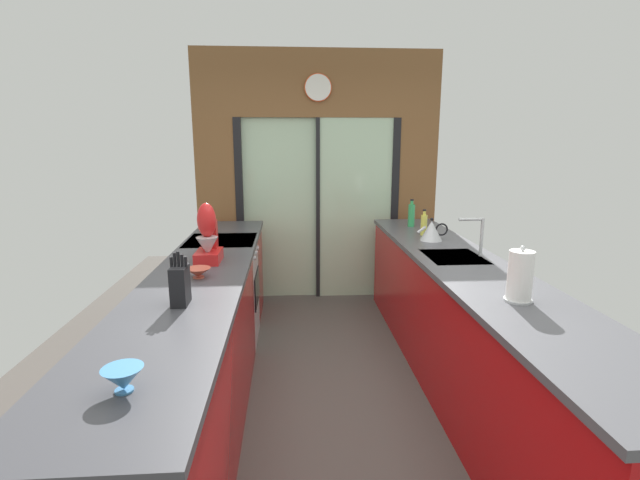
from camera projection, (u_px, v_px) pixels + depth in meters
name	position (u px, v px, depth m)	size (l,w,h in m)	color
ground_plane	(333.00, 372.00, 3.56)	(5.04, 7.60, 0.02)	#4C4742
back_wall_unit	(318.00, 162.00, 4.99)	(2.64, 0.12, 2.70)	brown
left_counter_run	(199.00, 346.00, 2.94)	(0.62, 3.80, 0.92)	#AD0C0F
right_counter_run	(465.00, 328.00, 3.23)	(0.62, 3.80, 0.92)	#AD0C0F
sink_faucet	(478.00, 231.00, 3.34)	(0.19, 0.02, 0.29)	#B7BABC
oven_range	(224.00, 291.00, 4.03)	(0.60, 0.60, 0.92)	#B7BABC
mixing_bowl_near	(123.00, 379.00, 1.55)	(0.14, 0.14, 0.09)	teal
mixing_bowl_far	(198.00, 272.00, 2.84)	(0.16, 0.16, 0.06)	#BC4C38
knife_block	(180.00, 285.00, 2.36)	(0.09, 0.14, 0.28)	black
stand_mixer	(208.00, 239.00, 3.19)	(0.17, 0.27, 0.42)	red
kettle	(432.00, 231.00, 3.90)	(0.27, 0.19, 0.20)	#B7BABC
soap_bottle_near	(424.00, 224.00, 4.11)	(0.06, 0.06, 0.24)	#D1CC4C
soap_bottle_far	(411.00, 215.00, 4.53)	(0.07, 0.07, 0.27)	#339E56
paper_towel_roll	(520.00, 277.00, 2.41)	(0.15, 0.15, 0.30)	#B7BABC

